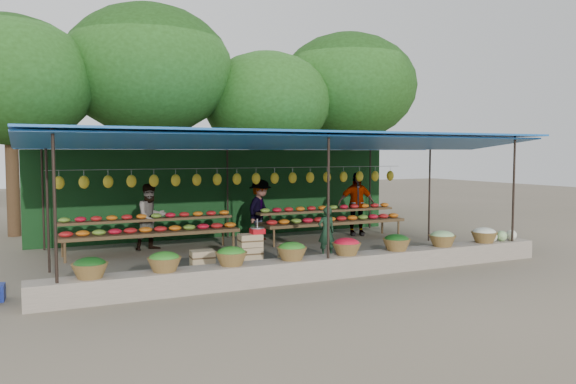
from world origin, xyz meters
name	(u,v)px	position (x,y,z in m)	size (l,w,h in m)	color
ground	(268,254)	(0.00, 0.00, 0.00)	(60.00, 60.00, 0.00)	#665D4B
stone_curb	(324,267)	(0.00, -2.75, 0.20)	(10.60, 0.55, 0.40)	slate
stall_canopy	(267,142)	(0.00, 0.07, 2.68)	(10.80, 6.60, 2.82)	black
produce_baskets	(320,249)	(-0.10, -2.75, 0.56)	(8.98, 0.58, 0.34)	brown
netting_backdrop	(225,193)	(0.00, 3.15, 1.25)	(10.60, 0.06, 2.50)	#17411C
tree_row	(210,84)	(0.50, 6.09, 4.70)	(16.51, 5.50, 7.12)	#382114
fruit_table_left	(151,228)	(-2.49, 1.35, 0.61)	(4.21, 0.95, 0.93)	#45341B
fruit_table_right	(332,218)	(2.51, 1.35, 0.61)	(4.21, 0.95, 0.93)	#45341B
crate_counter	(249,257)	(-1.14, -1.67, 0.31)	(2.38, 0.38, 0.77)	tan
weighing_scale	(257,230)	(-0.95, -1.67, 0.84)	(0.29, 0.29, 0.30)	red
vendor_seated	(326,232)	(1.06, -0.94, 0.59)	(0.43, 0.28, 1.18)	#173420
customer_left	(151,217)	(-2.39, 1.78, 0.82)	(0.80, 0.62, 1.65)	slate
customer_mid	(260,210)	(0.66, 2.08, 0.84)	(1.08, 0.62, 1.68)	slate
customer_right	(356,204)	(3.56, 1.74, 0.92)	(1.08, 0.45, 1.84)	slate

